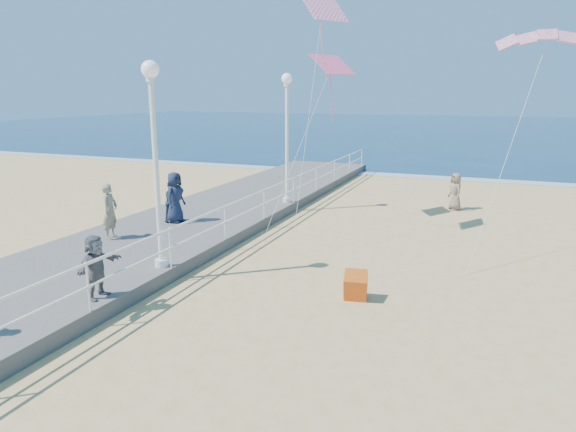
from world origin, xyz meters
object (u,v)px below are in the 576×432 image
at_px(lamp_post_mid, 155,144).
at_px(spectator_6, 110,211).
at_px(spectator_5, 96,267).
at_px(spectator_7, 173,202).
at_px(spectator_4, 175,197).
at_px(beach_walker_c, 455,192).
at_px(lamp_post_far, 287,125).
at_px(box_kite, 356,288).

bearing_deg(lamp_post_mid, spectator_6, 151.39).
distance_m(spectator_5, spectator_7, 7.10).
relative_size(lamp_post_mid, spectator_4, 2.92).
height_order(spectator_4, beach_walker_c, spectator_4).
bearing_deg(lamp_post_mid, lamp_post_far, 90.00).
relative_size(spectator_5, spectator_7, 1.00).
bearing_deg(spectator_5, spectator_4, 17.97).
xyz_separation_m(spectator_7, box_kite, (7.71, -3.67, -0.84)).
bearing_deg(beach_walker_c, lamp_post_far, -98.02).
bearing_deg(spectator_6, lamp_post_far, -34.55).
bearing_deg(spectator_7, spectator_4, -92.96).
distance_m(spectator_6, beach_walker_c, 14.15).
bearing_deg(spectator_4, spectator_7, 70.43).
relative_size(lamp_post_mid, lamp_post_far, 1.00).
bearing_deg(spectator_7, spectator_5, -142.29).
height_order(lamp_post_mid, box_kite, lamp_post_mid).
xyz_separation_m(lamp_post_mid, beach_walker_c, (6.64, 11.95, -2.86)).
bearing_deg(spectator_6, spectator_5, -154.63).
relative_size(spectator_4, spectator_7, 1.24).
height_order(spectator_4, spectator_5, spectator_4).
relative_size(spectator_6, beach_walker_c, 1.11).
bearing_deg(spectator_7, lamp_post_far, -11.14).
xyz_separation_m(lamp_post_far, spectator_7, (-2.54, -4.67, -2.53)).
relative_size(beach_walker_c, box_kite, 2.68).
height_order(spectator_7, beach_walker_c, spectator_7).
height_order(lamp_post_far, box_kite, lamp_post_far).
bearing_deg(beach_walker_c, spectator_4, -81.68).
distance_m(lamp_post_mid, beach_walker_c, 13.96).
xyz_separation_m(lamp_post_mid, spectator_4, (-2.41, 4.28, -2.35)).
distance_m(lamp_post_far, box_kite, 10.37).
height_order(spectator_5, box_kite, spectator_5).
bearing_deg(spectator_4, spectator_5, -159.75).
xyz_separation_m(spectator_4, spectator_6, (-0.69, -2.59, -0.01)).
height_order(spectator_6, spectator_7, spectator_6).
bearing_deg(spectator_4, spectator_6, 165.94).
relative_size(spectator_4, box_kite, 3.03).
height_order(spectator_4, spectator_7, spectator_4).
distance_m(lamp_post_mid, spectator_6, 4.25).
distance_m(spectator_4, spectator_6, 2.68).
bearing_deg(box_kite, beach_walker_c, 71.90).
xyz_separation_m(spectator_6, spectator_7, (0.56, 2.64, -0.16)).
height_order(spectator_6, beach_walker_c, spectator_6).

